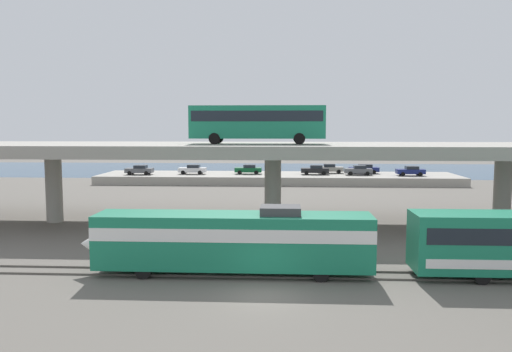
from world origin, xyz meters
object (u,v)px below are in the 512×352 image
object	(u,v)px
parked_car_6	(193,169)
parked_car_1	(359,170)
parked_car_4	(411,171)
parked_car_5	(140,170)
parked_car_0	(364,169)
parked_car_7	(315,170)
train_locomotive	(220,238)
parked_car_3	(330,168)
transit_bus_on_overpass	(258,121)
parked_car_2	(249,169)

from	to	relation	value
parked_car_6	parked_car_1	bearing A→B (deg)	179.69
parked_car_4	parked_car_5	world-z (taller)	same
parked_car_0	parked_car_6	xyz separation A→B (m)	(-27.51, -2.53, -0.00)
parked_car_0	parked_car_1	size ratio (longest dim) A/B	1.12
parked_car_4	parked_car_7	size ratio (longest dim) A/B	0.98
parked_car_0	parked_car_4	size ratio (longest dim) A/B	1.10
parked_car_4	parked_car_5	bearing A→B (deg)	0.67
train_locomotive	parked_car_5	xyz separation A→B (m)	(-18.95, 49.03, -0.14)
parked_car_3	parked_car_7	distance (m)	3.68
parked_car_3	parked_car_0	bearing A→B (deg)	-3.64
parked_car_0	parked_car_4	bearing A→B (deg)	152.39
train_locomotive	parked_car_0	xyz separation A→B (m)	(16.76, 52.97, -0.13)
parked_car_0	transit_bus_on_overpass	bearing A→B (deg)	67.67
parked_car_3	parked_car_5	xyz separation A→B (m)	(-30.29, -4.28, 0.00)
parked_car_1	parked_car_5	bearing A→B (deg)	2.10
train_locomotive	parked_car_3	xyz separation A→B (m)	(11.35, 53.31, -0.14)
train_locomotive	parked_car_2	bearing A→B (deg)	-87.94
parked_car_3	parked_car_5	world-z (taller)	same
parked_car_4	parked_car_6	xyz separation A→B (m)	(-34.09, 0.91, 0.00)
parked_car_5	parked_car_6	size ratio (longest dim) A/B	0.99
parked_car_2	parked_car_6	bearing A→B (deg)	4.11
transit_bus_on_overpass	parked_car_2	xyz separation A→B (m)	(-3.30, 35.35, -7.34)
parked_car_1	transit_bus_on_overpass	bearing A→B (deg)	67.90
parked_car_3	transit_bus_on_overpass	bearing A→B (deg)	-104.73
parked_car_7	parked_car_0	bearing A→B (deg)	-164.35
parked_car_1	parked_car_7	xyz separation A→B (m)	(-6.76, 0.42, 0.00)
parked_car_0	parked_car_7	distance (m)	8.33
transit_bus_on_overpass	parked_car_4	distance (m)	40.92
parked_car_1	parked_car_3	xyz separation A→B (m)	(-4.15, 3.02, -0.00)
parked_car_0	parked_car_7	bearing A→B (deg)	15.65
parked_car_5	parked_car_7	bearing A→B (deg)	-176.51
train_locomotive	parked_car_1	size ratio (longest dim) A/B	4.21
transit_bus_on_overpass	parked_car_5	bearing A→B (deg)	121.51
parked_car_0	parked_car_5	distance (m)	35.92
transit_bus_on_overpass	parked_car_4	xyz separation A→B (m)	(21.88, 33.79, -7.34)
parked_car_0	parked_car_2	xyz separation A→B (m)	(-18.60, -1.89, -0.00)
parked_car_0	parked_car_1	distance (m)	2.96
parked_car_3	parked_car_6	distance (m)	22.28
parked_car_6	parked_car_2	bearing A→B (deg)	-175.89
train_locomotive	parked_car_6	distance (m)	51.57
train_locomotive	parked_car_1	bearing A→B (deg)	-107.12
parked_car_4	parked_car_3	bearing A→B (deg)	-17.52
parked_car_5	train_locomotive	bearing A→B (deg)	111.13
train_locomotive	parked_car_7	distance (m)	51.47
parked_car_1	parked_car_0	bearing A→B (deg)	-115.28
transit_bus_on_overpass	parked_car_4	world-z (taller)	transit_bus_on_overpass
parked_car_0	parked_car_2	distance (m)	18.69
parked_car_0	parked_car_7	size ratio (longest dim) A/B	1.08
parked_car_1	parked_car_4	size ratio (longest dim) A/B	0.99
train_locomotive	parked_car_5	distance (m)	52.57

